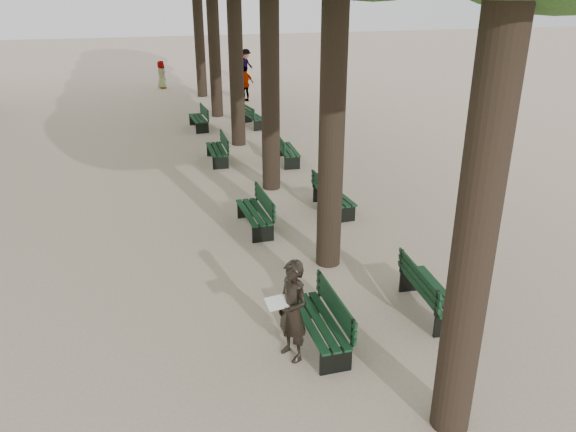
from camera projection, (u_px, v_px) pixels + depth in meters
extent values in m
plane|color=#C4AC94|center=(302.00, 356.00, 9.15)|extent=(120.00, 120.00, 0.00)
cylinder|color=#33261C|center=(486.00, 163.00, 6.30)|extent=(0.52, 0.52, 7.50)
cylinder|color=#33261C|center=(333.00, 88.00, 10.74)|extent=(0.52, 0.52, 7.50)
cylinder|color=#33261C|center=(270.00, 57.00, 15.18)|extent=(0.52, 0.52, 7.50)
cylinder|color=#33261C|center=(235.00, 40.00, 19.62)|extent=(0.52, 0.52, 7.50)
cylinder|color=#33261C|center=(213.00, 30.00, 24.06)|extent=(0.52, 0.52, 7.50)
cylinder|color=#33261C|center=(198.00, 22.00, 28.50)|extent=(0.52, 0.52, 7.50)
cube|color=black|center=(318.00, 333.00, 9.36)|extent=(0.52, 1.80, 0.45)
cube|color=black|center=(319.00, 321.00, 9.28)|extent=(0.54, 1.80, 0.04)
cube|color=black|center=(335.00, 305.00, 9.24)|extent=(0.04, 1.80, 0.40)
cube|color=black|center=(254.00, 220.00, 13.77)|extent=(0.57, 1.81, 0.45)
cube|color=black|center=(254.00, 212.00, 13.68)|extent=(0.59, 1.81, 0.04)
cube|color=black|center=(265.00, 200.00, 13.65)|extent=(0.09, 1.80, 0.40)
cube|color=black|center=(217.00, 156.00, 18.89)|extent=(0.56, 1.81, 0.45)
cube|color=black|center=(216.00, 149.00, 18.81)|extent=(0.58, 1.81, 0.04)
cube|color=black|center=(224.00, 141.00, 18.77)|extent=(0.08, 1.80, 0.40)
cube|color=black|center=(198.00, 124.00, 23.18)|extent=(0.61, 1.82, 0.45)
cube|color=black|center=(198.00, 118.00, 23.09)|extent=(0.63, 1.82, 0.04)
cube|color=black|center=(204.00, 111.00, 23.07)|extent=(0.13, 1.80, 0.40)
cube|color=black|center=(430.00, 301.00, 10.30)|extent=(0.66, 1.84, 0.45)
cube|color=black|center=(431.00, 290.00, 10.21)|extent=(0.68, 1.84, 0.04)
cube|color=black|center=(418.00, 279.00, 10.05)|extent=(0.18, 1.80, 0.40)
cube|color=black|center=(334.00, 203.00, 14.86)|extent=(0.63, 1.83, 0.45)
cube|color=black|center=(334.00, 195.00, 14.77)|extent=(0.65, 1.83, 0.04)
cube|color=black|center=(325.00, 187.00, 14.58)|extent=(0.15, 1.80, 0.40)
cube|color=black|center=(288.00, 156.00, 18.87)|extent=(0.63, 1.83, 0.45)
cube|color=black|center=(288.00, 149.00, 18.78)|extent=(0.65, 1.83, 0.04)
cube|color=black|center=(280.00, 142.00, 18.63)|extent=(0.16, 1.80, 0.40)
cube|color=black|center=(254.00, 121.00, 23.60)|extent=(0.76, 1.85, 0.45)
cube|color=black|center=(253.00, 116.00, 23.51)|extent=(0.78, 1.86, 0.04)
cube|color=black|center=(247.00, 110.00, 23.30)|extent=(0.28, 1.79, 0.40)
imported|color=black|center=(292.00, 311.00, 8.81)|extent=(0.59, 0.77, 1.72)
cube|color=white|center=(277.00, 303.00, 8.68)|extent=(0.37, 0.29, 0.12)
imported|color=#262628|center=(161.00, 75.00, 31.86)|extent=(0.53, 0.81, 1.54)
imported|color=#262628|center=(246.00, 65.00, 34.51)|extent=(1.13, 1.10, 1.87)
imported|color=#262628|center=(245.00, 84.00, 28.29)|extent=(1.07, 0.80, 1.76)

